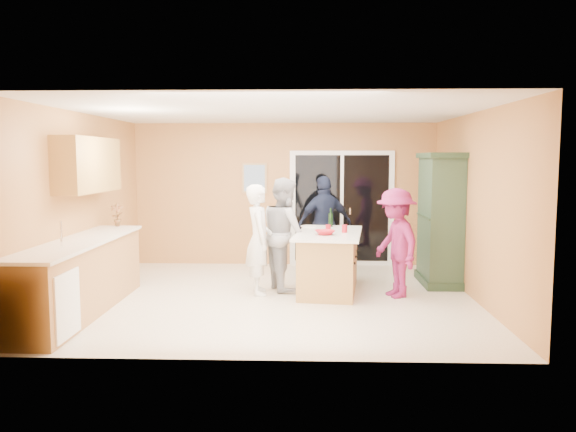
{
  "coord_description": "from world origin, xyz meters",
  "views": [
    {
      "loc": [
        0.43,
        -7.79,
        1.97
      ],
      "look_at": [
        0.15,
        0.1,
        1.15
      ],
      "focal_mm": 35.0,
      "sensor_mm": 36.0,
      "label": 1
    }
  ],
  "objects_px": {
    "green_hutch": "(440,221)",
    "woman_grey": "(285,234)",
    "woman_magenta": "(396,243)",
    "woman_white": "(259,240)",
    "kitchen_island": "(329,264)",
    "woman_navy": "(325,225)"
  },
  "relations": [
    {
      "from": "woman_white",
      "to": "woman_magenta",
      "type": "xyz_separation_m",
      "value": [
        1.95,
        -0.1,
        -0.02
      ]
    },
    {
      "from": "woman_grey",
      "to": "woman_navy",
      "type": "height_order",
      "value": "woman_grey"
    },
    {
      "from": "woman_magenta",
      "to": "kitchen_island",
      "type": "bearing_deg",
      "value": -125.62
    },
    {
      "from": "woman_grey",
      "to": "woman_magenta",
      "type": "height_order",
      "value": "woman_grey"
    },
    {
      "from": "woman_navy",
      "to": "kitchen_island",
      "type": "bearing_deg",
      "value": 68.95
    },
    {
      "from": "woman_grey",
      "to": "woman_magenta",
      "type": "distance_m",
      "value": 1.65
    },
    {
      "from": "woman_navy",
      "to": "woman_white",
      "type": "bearing_deg",
      "value": 35.16
    },
    {
      "from": "kitchen_island",
      "to": "woman_navy",
      "type": "bearing_deg",
      "value": 97.94
    },
    {
      "from": "kitchen_island",
      "to": "green_hutch",
      "type": "xyz_separation_m",
      "value": [
        1.75,
        0.57,
        0.58
      ]
    },
    {
      "from": "kitchen_island",
      "to": "woman_magenta",
      "type": "height_order",
      "value": "woman_magenta"
    },
    {
      "from": "kitchen_island",
      "to": "green_hutch",
      "type": "distance_m",
      "value": 1.93
    },
    {
      "from": "kitchen_island",
      "to": "woman_grey",
      "type": "xyz_separation_m",
      "value": [
        -0.66,
        0.15,
        0.42
      ]
    },
    {
      "from": "woman_white",
      "to": "green_hutch",
      "type": "bearing_deg",
      "value": -86.37
    },
    {
      "from": "green_hutch",
      "to": "woman_white",
      "type": "distance_m",
      "value": 2.87
    },
    {
      "from": "kitchen_island",
      "to": "woman_magenta",
      "type": "xyz_separation_m",
      "value": [
        0.93,
        -0.28,
        0.36
      ]
    },
    {
      "from": "woman_magenta",
      "to": "woman_grey",
      "type": "bearing_deg",
      "value": -124.07
    },
    {
      "from": "woman_white",
      "to": "woman_navy",
      "type": "height_order",
      "value": "woman_navy"
    },
    {
      "from": "woman_white",
      "to": "woman_grey",
      "type": "height_order",
      "value": "woman_grey"
    },
    {
      "from": "woman_navy",
      "to": "woman_grey",
      "type": "bearing_deg",
      "value": 40.53
    },
    {
      "from": "woman_grey",
      "to": "woman_magenta",
      "type": "bearing_deg",
      "value": -125.7
    },
    {
      "from": "woman_navy",
      "to": "green_hutch",
      "type": "bearing_deg",
      "value": 133.64
    },
    {
      "from": "green_hutch",
      "to": "woman_grey",
      "type": "bearing_deg",
      "value": -170.13
    }
  ]
}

